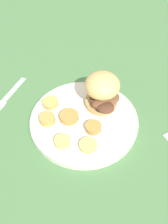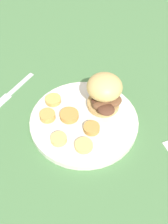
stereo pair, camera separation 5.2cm
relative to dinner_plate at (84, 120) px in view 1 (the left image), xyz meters
name	(u,v)px [view 1 (the left image)]	position (x,y,z in m)	size (l,w,h in m)	color
ground_plane	(84,123)	(0.00, 0.00, -0.01)	(4.00, 4.00, 0.00)	#4C7A47
dinner_plate	(84,120)	(0.00, 0.00, 0.00)	(0.29, 0.29, 0.02)	white
sandwich	(102,91)	(0.05, -0.05, 0.06)	(0.12, 0.10, 0.10)	tan
potato_round_0	(88,145)	(-0.09, -0.01, 0.01)	(0.04, 0.04, 0.01)	#DBB766
potato_round_1	(93,127)	(-0.04, -0.02, 0.02)	(0.04, 0.04, 0.01)	#BC8942
potato_round_2	(62,141)	(-0.08, 0.05, 0.01)	(0.04, 0.04, 0.01)	#DBB766
potato_round_3	(47,119)	(-0.01, 0.10, 0.02)	(0.04, 0.04, 0.02)	tan
potato_round_4	(50,103)	(0.05, 0.09, 0.01)	(0.04, 0.04, 0.01)	tan
potato_round_5	(69,118)	(0.00, 0.04, 0.02)	(0.05, 0.05, 0.01)	#BC8942
fork	(8,96)	(0.10, 0.22, -0.01)	(0.16, 0.09, 0.00)	silver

